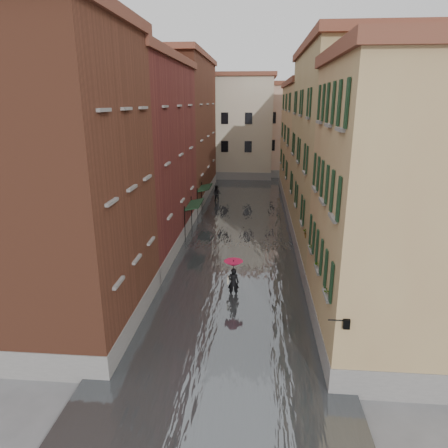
% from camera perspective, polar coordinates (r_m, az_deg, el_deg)
% --- Properties ---
extents(ground, '(120.00, 120.00, 0.00)m').
position_cam_1_polar(ground, '(20.65, 0.68, -12.01)').
color(ground, '#5D5E60').
rests_on(ground, ground).
extents(floodwater, '(10.00, 60.00, 0.20)m').
position_cam_1_polar(floodwater, '(32.58, 2.36, -0.66)').
color(floodwater, '#494E51').
rests_on(floodwater, ground).
extents(building_left_near, '(6.00, 8.00, 13.00)m').
position_cam_1_polar(building_left_near, '(18.36, -22.17, 4.69)').
color(building_left_near, brown).
rests_on(building_left_near, ground).
extents(building_left_mid, '(6.00, 14.00, 12.50)m').
position_cam_1_polar(building_left_mid, '(28.49, -12.26, 9.08)').
color(building_left_mid, maroon).
rests_on(building_left_mid, ground).
extents(building_left_far, '(6.00, 16.00, 14.00)m').
position_cam_1_polar(building_left_far, '(42.91, -6.46, 12.96)').
color(building_left_far, brown).
rests_on(building_left_far, ground).
extents(building_right_near, '(6.00, 8.00, 11.50)m').
position_cam_1_polar(building_right_near, '(17.52, 23.72, 1.42)').
color(building_right_near, '#A37E54').
rests_on(building_right_near, ground).
extents(building_right_mid, '(6.00, 14.00, 13.00)m').
position_cam_1_polar(building_right_mid, '(27.82, 16.88, 9.07)').
color(building_right_mid, tan).
rests_on(building_right_mid, ground).
extents(building_right_far, '(6.00, 16.00, 11.50)m').
position_cam_1_polar(building_right_far, '(42.59, 12.77, 10.94)').
color(building_right_far, '#A37E54').
rests_on(building_right_far, ground).
extents(building_end_cream, '(12.00, 9.00, 13.00)m').
position_cam_1_polar(building_end_cream, '(56.27, 0.49, 13.53)').
color(building_end_cream, '#C0B898').
rests_on(building_end_cream, ground).
extents(building_end_pink, '(10.00, 9.00, 12.00)m').
position_cam_1_polar(building_end_pink, '(58.32, 9.73, 12.93)').
color(building_end_pink, tan).
rests_on(building_end_pink, ground).
extents(awning_near, '(1.09, 3.12, 2.80)m').
position_cam_1_polar(awning_near, '(30.50, -4.31, 2.69)').
color(awning_near, black).
rests_on(awning_near, ground).
extents(awning_far, '(1.09, 2.87, 2.80)m').
position_cam_1_polar(awning_far, '(36.40, -2.80, 5.09)').
color(awning_far, black).
rests_on(awning_far, ground).
extents(wall_lantern, '(0.71, 0.22, 0.35)m').
position_cam_1_polar(wall_lantern, '(14.24, 16.98, -13.39)').
color(wall_lantern, black).
rests_on(wall_lantern, ground).
extents(window_planters, '(0.59, 8.13, 0.84)m').
position_cam_1_polar(window_planters, '(18.71, 13.27, -3.84)').
color(window_planters, brown).
rests_on(window_planters, ground).
extents(pedestrian_main, '(1.03, 1.03, 2.06)m').
position_cam_1_polar(pedestrian_main, '(21.25, 1.34, -7.24)').
color(pedestrian_main, black).
rests_on(pedestrian_main, ground).
extents(pedestrian_far, '(1.03, 0.89, 1.80)m').
position_cam_1_polar(pedestrian_far, '(41.17, -1.02, 4.30)').
color(pedestrian_far, black).
rests_on(pedestrian_far, ground).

